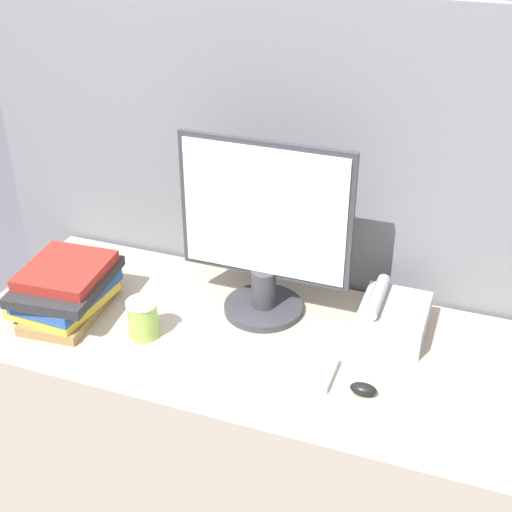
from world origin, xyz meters
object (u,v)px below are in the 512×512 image
Objects in this scene: mouse at (363,389)px; coffee_cup at (143,319)px; monitor at (264,236)px; desk_telephone at (392,318)px; keyboard at (248,356)px; book_stack at (67,289)px.

coffee_cup is at bearing 177.21° from mouse.
monitor is at bearing 40.47° from coffee_cup.
keyboard is at bearing -142.75° from desk_telephone.
keyboard is 4.10× the size of coffee_cup.
keyboard is 2.16× the size of desk_telephone.
monitor reaches higher than desk_telephone.
desk_telephone is (0.35, 0.02, -0.19)m from monitor.
book_stack is at bearing 175.93° from mouse.
monitor reaches higher than coffee_cup.
monitor is 1.60× the size of book_stack.
mouse is 0.60× the size of coffee_cup.
keyboard is at bearing 174.80° from mouse.
coffee_cup is 0.34× the size of book_stack.
mouse is at bearing -5.20° from keyboard.
desk_telephone is at bearing 2.98° from monitor.
desk_telephone is (0.61, 0.24, -0.01)m from coffee_cup.
mouse is at bearing -2.79° from coffee_cup.
book_stack reaches higher than desk_telephone.
desk_telephone is at bearing 21.32° from coffee_cup.
desk_telephone is at bearing 13.52° from book_stack.
book_stack is (-0.55, 0.03, 0.06)m from keyboard.
keyboard is at bearing -3.45° from book_stack.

